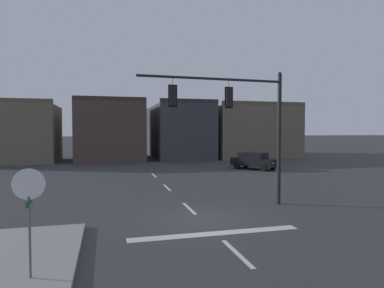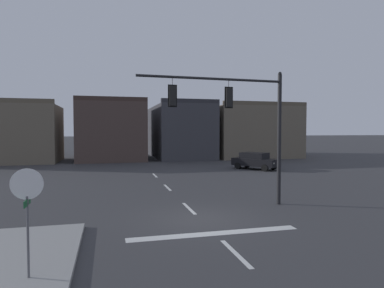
{
  "view_description": "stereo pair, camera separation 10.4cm",
  "coord_description": "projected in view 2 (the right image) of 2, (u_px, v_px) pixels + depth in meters",
  "views": [
    {
      "loc": [
        -3.84,
        -13.32,
        3.75
      ],
      "look_at": [
        0.49,
        3.38,
        3.03
      ],
      "focal_mm": 31.12,
      "sensor_mm": 36.0,
      "label": 1
    },
    {
      "loc": [
        -3.74,
        -13.35,
        3.75
      ],
      "look_at": [
        0.49,
        3.38,
        3.03
      ],
      "focal_mm": 31.12,
      "sensor_mm": 36.0,
      "label": 2
    }
  ],
  "objects": [
    {
      "name": "building_row",
      "position": [
        160.0,
        132.0,
        44.92
      ],
      "size": [
        43.18,
        13.87,
        7.57
      ],
      "color": "#665B4C",
      "rests_on": "ground"
    },
    {
      "name": "signal_mast_near_side",
      "position": [
        241.0,
        114.0,
        16.12
      ],
      "size": [
        7.26,
        0.44,
        6.67
      ],
      "color": "black",
      "rests_on": "ground"
    },
    {
      "name": "lane_centreline",
      "position": [
        189.0,
        208.0,
        15.94
      ],
      "size": [
        0.16,
        26.4,
        0.01
      ],
      "color": "silver",
      "rests_on": "ground"
    },
    {
      "name": "ground_plane",
      "position": [
        200.0,
        219.0,
        14.0
      ],
      "size": [
        400.0,
        400.0,
        0.0
      ],
      "primitive_type": "plane",
      "color": "#353538"
    },
    {
      "name": "stop_sign",
      "position": [
        27.0,
        196.0,
        8.04
      ],
      "size": [
        0.76,
        0.64,
        2.83
      ],
      "color": "#56565B",
      "rests_on": "ground"
    },
    {
      "name": "stop_bar_paint",
      "position": [
        215.0,
        233.0,
        12.06
      ],
      "size": [
        6.4,
        0.5,
        0.01
      ],
      "primitive_type": "cube",
      "color": "silver",
      "rests_on": "ground"
    },
    {
      "name": "car_lot_nearside",
      "position": [
        255.0,
        160.0,
        31.86
      ],
      "size": [
        4.01,
        4.63,
        1.61
      ],
      "color": "black",
      "rests_on": "ground"
    }
  ]
}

